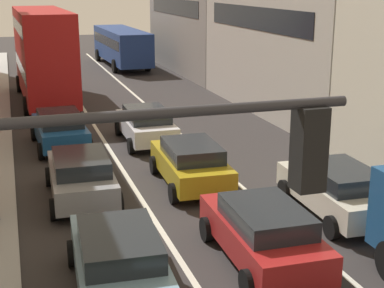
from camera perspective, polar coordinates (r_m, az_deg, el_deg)
The scene contains 13 objects.
lane_stripe_left at distance 25.68m, azimuth -9.04°, elevation 0.89°, with size 0.16×60.00×0.01m, color silver.
lane_stripe_right at distance 26.36m, azimuth -1.73°, elevation 1.47°, with size 0.16×60.00×0.01m, color silver.
building_row_right at distance 28.96m, azimuth 14.37°, elevation 12.98°, with size 7.20×43.90×13.03m.
traffic_light_pole at distance 5.55m, azimuth -7.25°, elevation -13.43°, with size 3.58×0.38×5.50m.
sedan_centre_lane_second at distance 13.94m, azimuth 7.03°, elevation -8.57°, with size 2.15×4.34×1.49m.
wagon_left_lane_second at distance 12.64m, azimuth -7.24°, elevation -11.26°, with size 2.26×4.39×1.49m.
hatchback_centre_lane_third at distance 18.90m, azimuth -0.12°, elevation -1.83°, with size 2.20×4.37×1.49m.
sedan_left_lane_third at distance 18.02m, azimuth -10.90°, elevation -3.02°, with size 2.16×4.35×1.49m.
coupe_centre_lane_fourth at distance 24.04m, azimuth -4.55°, elevation 1.97°, with size 2.11×4.32×1.49m.
sedan_left_lane_fourth at distance 23.86m, azimuth -12.92°, elevation 1.50°, with size 2.21×4.37×1.49m.
sedan_right_lane_behind_truck at distance 17.05m, azimuth 14.17°, elevation -4.32°, with size 2.16×4.35×1.49m.
bus_mid_queue_primary at distance 32.87m, azimuth -14.48°, elevation 8.84°, with size 3.00×10.56×5.06m.
bus_far_queue_secondary at distance 46.43m, azimuth -6.97°, elevation 9.78°, with size 3.01×10.56×2.90m.
Camera 1 is at (-5.25, -4.59, 6.51)m, focal length 54.02 mm.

